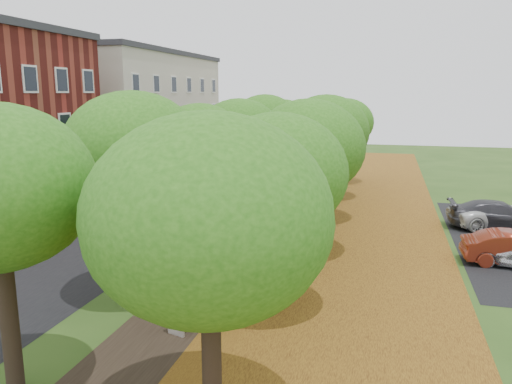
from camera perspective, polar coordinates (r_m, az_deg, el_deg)
The scene contains 9 objects.
street_asphalt at distance 27.96m, azimuth -14.15°, elevation -3.17°, with size 8.00×70.00×0.01m, color black.
footpath at distance 25.26m, azimuth 0.98°, elevation -4.36°, with size 3.20×70.00×0.01m, color black.
leaf_verge at distance 24.60m, azimuth 12.40°, elevation -5.06°, with size 7.50×70.00×0.01m, color #9C6A1C.
tree_row_west at distance 25.05m, azimuth -3.91°, elevation 6.05°, with size 4.38×34.38×6.42m.
tree_row_east at distance 23.95m, azimuth 7.10°, elevation 5.75°, with size 4.38×34.38×6.42m.
building_cream at distance 47.49m, azimuth -14.07°, elevation 9.02°, with size 10.30×20.30×10.40m.
bench at distance 15.49m, azimuth -7.15°, elevation -12.91°, with size 1.09×2.09×0.95m.
car_grey at distance 28.12m, azimuth 26.02°, elevation -2.42°, with size 1.99×4.90×1.42m, color #38373D.
car_white at distance 28.57m, azimuth 25.89°, elevation -2.29°, with size 2.22×4.82×1.34m, color white.
Camera 1 is at (5.80, -8.62, 6.82)m, focal length 35.00 mm.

